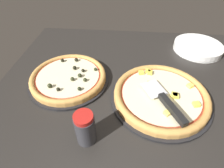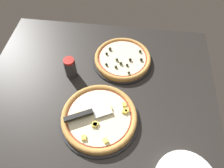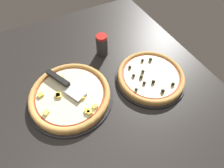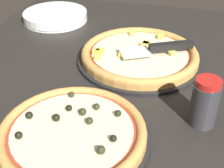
% 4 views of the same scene
% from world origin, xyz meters
% --- Properties ---
extents(ground_plane, '(1.21, 1.18, 0.04)m').
position_xyz_m(ground_plane, '(0.00, 0.00, -0.02)').
color(ground_plane, black).
extents(pizza_pan_front, '(0.38, 0.38, 0.01)m').
position_xyz_m(pizza_pan_front, '(0.03, -0.08, 0.01)').
color(pizza_pan_front, black).
rests_on(pizza_pan_front, ground_plane).
extents(pizza_front, '(0.36, 0.36, 0.03)m').
position_xyz_m(pizza_front, '(0.03, -0.08, 0.02)').
color(pizza_front, '#C68E47').
rests_on(pizza_front, pizza_pan_front).
extents(pizza_pan_back, '(0.34, 0.34, 0.01)m').
position_xyz_m(pizza_pan_back, '(0.11, 0.29, 0.01)').
color(pizza_pan_back, black).
rests_on(pizza_pan_back, ground_plane).
extents(pizza_back, '(0.32, 0.32, 0.04)m').
position_xyz_m(pizza_back, '(0.11, 0.29, 0.02)').
color(pizza_back, '#C68E47').
rests_on(pizza_back, pizza_pan_back).
extents(serving_spatula, '(0.22, 0.14, 0.02)m').
position_xyz_m(serving_spatula, '(-0.04, -0.09, 0.05)').
color(serving_spatula, silver).
rests_on(serving_spatula, pizza_front).
extents(parmesan_shaker, '(0.06, 0.06, 0.12)m').
position_xyz_m(parmesan_shaker, '(-0.16, 0.16, 0.06)').
color(parmesan_shaker, '#333338').
rests_on(parmesan_shaker, ground_plane).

